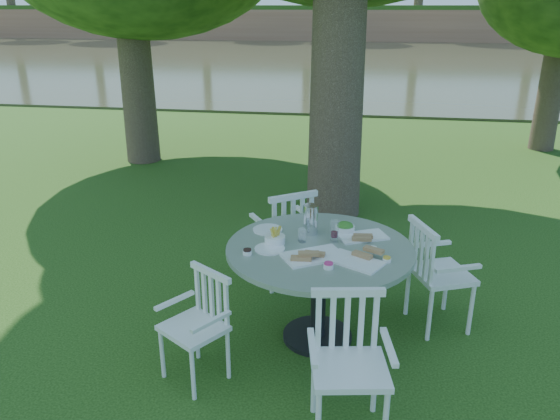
{
  "coord_description": "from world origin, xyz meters",
  "views": [
    {
      "loc": [
        0.74,
        -4.24,
        2.55
      ],
      "look_at": [
        0.0,
        0.2,
        0.85
      ],
      "focal_mm": 35.0,
      "sensor_mm": 36.0,
      "label": 1
    }
  ],
  "objects": [
    {
      "name": "table",
      "position": [
        0.42,
        -0.44,
        0.66
      ],
      "size": [
        1.44,
        1.44,
        0.82
      ],
      "color": "black",
      "rests_on": "ground"
    },
    {
      "name": "chair_sw",
      "position": [
        -0.36,
        -1.02,
        0.47
      ],
      "size": [
        0.55,
        0.54,
        0.8
      ],
      "rotation": [
        0.0,
        0.0,
        -0.59
      ],
      "color": "white",
      "rests_on": "ground"
    },
    {
      "name": "chair_se",
      "position": [
        0.69,
        -1.36,
        0.53
      ],
      "size": [
        0.53,
        0.5,
        0.91
      ],
      "rotation": [
        0.0,
        0.0,
        0.18
      ],
      "color": "white",
      "rests_on": "ground"
    },
    {
      "name": "ground",
      "position": [
        0.0,
        0.0,
        0.0
      ],
      "size": [
        140.0,
        140.0,
        0.0
      ],
      "primitive_type": "plane",
      "color": "#15380B",
      "rests_on": "ground"
    },
    {
      "name": "tableware",
      "position": [
        0.38,
        -0.37,
        0.86
      ],
      "size": [
        1.11,
        0.83,
        0.24
      ],
      "color": "white",
      "rests_on": "table"
    },
    {
      "name": "chair_ne",
      "position": [
        1.3,
        -0.1,
        0.54
      ],
      "size": [
        0.58,
        0.6,
        0.92
      ],
      "rotation": [
        0.0,
        0.0,
        -4.32
      ],
      "color": "white",
      "rests_on": "ground"
    },
    {
      "name": "chair_nw",
      "position": [
        0.03,
        0.42,
        0.56
      ],
      "size": [
        0.66,
        0.65,
        0.96
      ],
      "rotation": [
        0.0,
        0.0,
        -2.52
      ],
      "color": "white",
      "rests_on": "ground"
    },
    {
      "name": "river",
      "position": [
        0.0,
        23.0,
        0.0
      ],
      "size": [
        100.0,
        28.0,
        0.12
      ],
      "primitive_type": "cube",
      "color": "#333821",
      "rests_on": "ground"
    }
  ]
}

